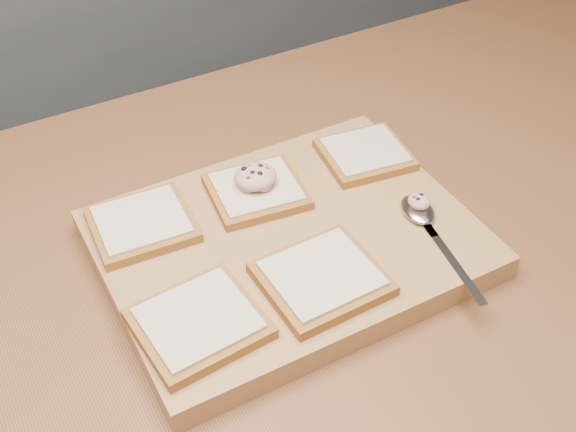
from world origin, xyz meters
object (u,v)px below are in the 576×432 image
tuna_salad_dollop (255,176)px  spoon (423,217)px  cutting_board (288,244)px  bread_far_center (256,191)px

tuna_salad_dollop → spoon: size_ratio=0.28×
cutting_board → spoon: (0.16, -0.06, 0.02)m
bread_far_center → spoon: bearing=-41.9°
bread_far_center → spoon: bread_far_center is taller
tuna_salad_dollop → cutting_board: bearing=-90.0°
bread_far_center → spoon: 0.21m
bread_far_center → tuna_salad_dollop: bearing=75.9°
bread_far_center → tuna_salad_dollop: tuna_salad_dollop is taller
cutting_board → bread_far_center: size_ratio=3.44×
cutting_board → spoon: bearing=-20.6°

